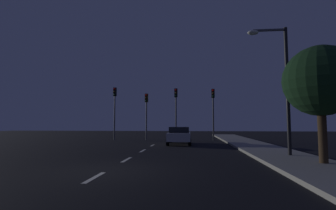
# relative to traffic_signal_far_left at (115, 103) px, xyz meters

# --- Properties ---
(ground_plane) EXTENTS (80.00, 80.00, 0.00)m
(ground_plane) POSITION_rel_traffic_signal_far_left_xyz_m (5.01, -9.26, -3.80)
(ground_plane) COLOR black
(sidewalk_curb_right) EXTENTS (3.00, 40.00, 0.15)m
(sidewalk_curb_right) POSITION_rel_traffic_signal_far_left_xyz_m (12.51, -9.26, -3.73)
(sidewalk_curb_right) COLOR gray
(sidewalk_curb_right) RESTS_ON ground_plane
(lane_stripe_nearest) EXTENTS (0.16, 1.60, 0.01)m
(lane_stripe_nearest) POSITION_rel_traffic_signal_far_left_xyz_m (5.01, -17.46, -3.80)
(lane_stripe_nearest) COLOR silver
(lane_stripe_nearest) RESTS_ON ground_plane
(lane_stripe_second) EXTENTS (0.16, 1.60, 0.01)m
(lane_stripe_second) POSITION_rel_traffic_signal_far_left_xyz_m (5.01, -13.66, -3.80)
(lane_stripe_second) COLOR silver
(lane_stripe_second) RESTS_ON ground_plane
(lane_stripe_third) EXTENTS (0.16, 1.60, 0.01)m
(lane_stripe_third) POSITION_rel_traffic_signal_far_left_xyz_m (5.01, -9.86, -3.80)
(lane_stripe_third) COLOR silver
(lane_stripe_third) RESTS_ON ground_plane
(lane_stripe_fourth) EXTENTS (0.16, 1.60, 0.01)m
(lane_stripe_fourth) POSITION_rel_traffic_signal_far_left_xyz_m (5.01, -6.06, -3.80)
(lane_stripe_fourth) COLOR silver
(lane_stripe_fourth) RESTS_ON ground_plane
(traffic_signal_far_left) EXTENTS (0.32, 0.38, 5.48)m
(traffic_signal_far_left) POSITION_rel_traffic_signal_far_left_xyz_m (0.00, 0.00, 0.00)
(traffic_signal_far_left) COLOR #4C4C51
(traffic_signal_far_left) RESTS_ON ground_plane
(traffic_signal_center_left) EXTENTS (0.32, 0.38, 4.79)m
(traffic_signal_center_left) POSITION_rel_traffic_signal_far_left_xyz_m (3.38, -0.00, -0.44)
(traffic_signal_center_left) COLOR #4C4C51
(traffic_signal_center_left) RESTS_ON ground_plane
(traffic_signal_center_right) EXTENTS (0.32, 0.38, 5.29)m
(traffic_signal_center_right) POSITION_rel_traffic_signal_far_left_xyz_m (6.45, -0.00, -0.12)
(traffic_signal_center_right) COLOR #2D2D30
(traffic_signal_center_right) RESTS_ON ground_plane
(traffic_signal_far_right) EXTENTS (0.32, 0.38, 5.19)m
(traffic_signal_far_right) POSITION_rel_traffic_signal_far_left_xyz_m (10.22, -0.00, -0.18)
(traffic_signal_far_right) COLOR #2D2D30
(traffic_signal_far_right) RESTS_ON ground_plane
(car_stopped_ahead) EXTENTS (1.93, 4.11, 1.42)m
(car_stopped_ahead) POSITION_rel_traffic_signal_far_left_xyz_m (7.03, -4.82, -3.07)
(car_stopped_ahead) COLOR silver
(car_stopped_ahead) RESTS_ON ground_plane
(street_lamp_right) EXTENTS (1.97, 0.36, 6.54)m
(street_lamp_right) POSITION_rel_traffic_signal_far_left_xyz_m (12.48, -12.39, 0.19)
(street_lamp_right) COLOR black
(street_lamp_right) RESTS_ON ground_plane
(roadside_tree_right) EXTENTS (2.82, 2.82, 4.80)m
(roadside_tree_right) POSITION_rel_traffic_signal_far_left_xyz_m (13.16, -14.79, -0.44)
(roadside_tree_right) COLOR #382819
(roadside_tree_right) RESTS_ON ground_plane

